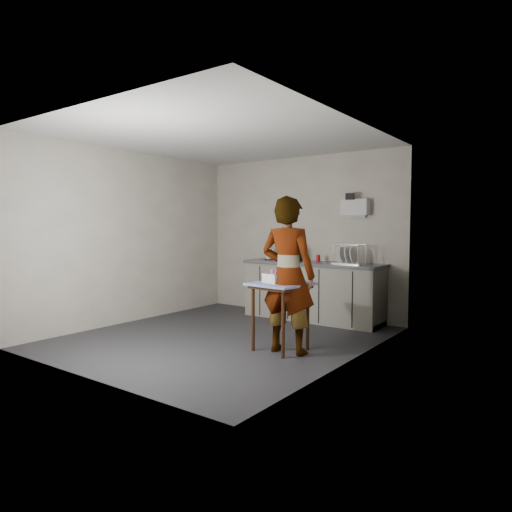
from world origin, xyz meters
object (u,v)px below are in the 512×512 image
Objects in this scene: soda_can at (318,258)px; bakery_box at (278,275)px; kitchen_counter at (312,293)px; dish_rack at (349,260)px; side_table at (281,292)px; soap_bottle at (297,252)px; standing_man at (288,275)px; paper_towel at (269,252)px; dark_bottle at (301,254)px.

bakery_box is (0.45, -1.82, -0.08)m from soda_can.
kitchen_counter is 5.29× the size of dish_rack.
soap_bottle reaches higher than side_table.
dish_rack reaches higher than kitchen_counter.
standing_man is 1.96m from soda_can.
dark_bottle is at bearing 7.83° from paper_towel.
dish_rack is (0.08, 1.72, 0.28)m from side_table.
dark_bottle is at bearing 132.40° from bakery_box.
standing_man is at bearing -62.26° from soap_bottle.
paper_towel is at bearing 178.82° from dish_rack.
soap_bottle is (-0.26, -0.03, 0.63)m from kitchen_counter.
kitchen_counter is 10.16× the size of dark_bottle.
side_table is 2.96× the size of paper_towel.
bakery_box is (0.52, -1.76, 0.46)m from kitchen_counter.
bakery_box is at bearing -93.90° from dish_rack.
soap_bottle is 0.09m from dark_bottle.
dish_rack is at bearing -6.96° from dark_bottle.
soda_can reaches higher than kitchen_counter.
standing_man is 0.16m from bakery_box.
side_table is 0.44× the size of standing_man.
kitchen_counter is 0.55m from soda_can.
standing_man reaches higher than soda_can.
soda_can is at bearing 1.94° from dark_bottle.
side_table is 1.90× the size of dish_rack.
bakery_box is (-0.04, 0.01, 0.19)m from side_table.
bakery_box is at bearing 169.45° from side_table.
side_table is at bearing -52.04° from paper_towel.
kitchen_counter is 0.68m from soap_bottle.
soda_can is (0.07, 0.06, 0.54)m from kitchen_counter.
standing_man is at bearing -50.16° from paper_towel.
soda_can is (0.32, 0.09, -0.09)m from soap_bottle.
standing_man is 8.19× the size of dark_bottle.
dark_bottle is (-0.92, 1.85, 0.12)m from standing_man.
dark_bottle is 0.52× the size of dish_rack.
dish_rack reaches higher than paper_towel.
paper_towel reaches higher than dark_bottle.
dish_rack is (0.63, -0.05, 0.55)m from kitchen_counter.
standing_man is 6.21× the size of soap_bottle.
dark_bottle is (-0.80, 1.82, 0.32)m from side_table.
paper_towel is at bearing -55.53° from standing_man.
soap_bottle reaches higher than kitchen_counter.
dish_rack is at bearing 94.39° from side_table.
bakery_box is (1.32, -1.73, -0.15)m from paper_towel.
kitchen_counter is 19.87× the size of soda_can.
standing_man is at bearing -69.50° from kitchen_counter.
standing_man is 6.64× the size of paper_towel.
kitchen_counter is 7.71× the size of soap_bottle.
soap_bottle is at bearing 121.94° from side_table.
dark_bottle reaches higher than side_table.
paper_towel reaches higher than soda_can.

